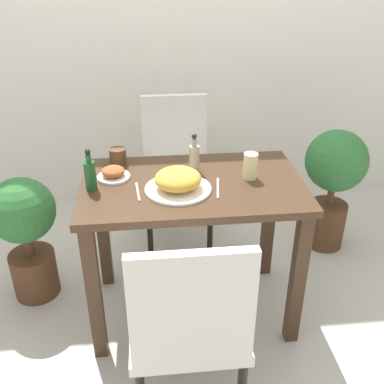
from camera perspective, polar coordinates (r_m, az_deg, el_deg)
The scene contains 15 objects.
ground_plane at distance 2.46m, azimuth -0.00°, elevation -14.36°, with size 16.00×16.00×0.00m, color #B7B2A8.
wall_back at distance 3.08m, azimuth -2.59°, elevation 21.50°, with size 8.00×0.05×2.60m.
dining_table at distance 2.10m, azimuth -0.00°, elevation -2.03°, with size 1.01×0.62×0.75m.
chair_near at distance 1.64m, azimuth -0.41°, elevation -16.47°, with size 0.42×0.42×0.91m.
chair_far at distance 2.76m, azimuth -2.03°, elevation 3.71°, with size 0.42×0.42×0.91m.
food_plate at distance 1.94m, azimuth -1.79°, elevation 1.39°, with size 0.29×0.29×0.10m.
side_plate at distance 2.09m, azimuth -9.95°, elevation 2.35°, with size 0.15×0.15×0.06m.
drink_cup at distance 2.22m, azimuth -9.40°, elevation 4.50°, with size 0.08×0.08×0.08m.
juice_glass at distance 2.06m, azimuth 7.41°, elevation 3.29°, with size 0.07×0.07×0.12m.
sauce_bottle at distance 1.99m, azimuth -12.80°, elevation 2.26°, with size 0.05×0.05×0.19m.
condiment_bottle at distance 2.10m, azimuth 0.28°, elevation 4.43°, with size 0.05×0.05×0.19m.
fork_utensil at distance 1.96m, azimuth -6.90°, elevation 0.04°, with size 0.02×0.17×0.00m.
spoon_utensil at distance 1.98m, azimuth 3.30°, elevation 0.54°, with size 0.04×0.18×0.00m.
potted_plant_left at distance 2.46m, azimuth -20.37°, elevation -4.44°, with size 0.33×0.33×0.69m.
potted_plant_right at distance 2.80m, azimuth 17.56°, elevation 1.83°, with size 0.37×0.37×0.77m.
Camera 1 is at (-0.19, -1.79, 1.68)m, focal length 42.00 mm.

